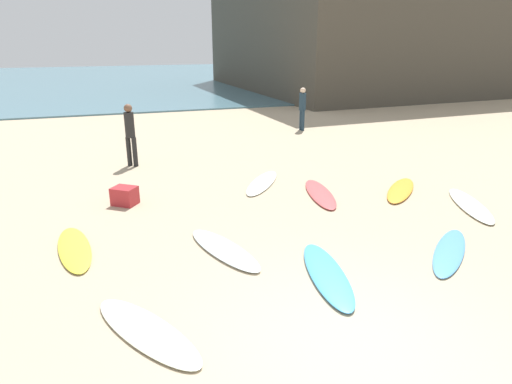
{
  "coord_description": "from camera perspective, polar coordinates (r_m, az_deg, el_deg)",
  "views": [
    {
      "loc": [
        -2.71,
        -4.1,
        3.68
      ],
      "look_at": [
        0.43,
        5.22,
        0.3
      ],
      "focal_mm": 31.76,
      "sensor_mm": 36.0,
      "label": 1
    }
  ],
  "objects": [
    {
      "name": "beachgoer_near",
      "position": [
        13.89,
        -15.57,
        7.34
      ],
      "size": [
        0.39,
        0.39,
        1.85
      ],
      "rotation": [
        0.0,
        0.0,
        2.51
      ],
      "color": "black",
      "rests_on": "ground_plane"
    },
    {
      "name": "surfboard_0",
      "position": [
        7.53,
        8.94,
        -10.17
      ],
      "size": [
        1.0,
        2.3,
        0.09
      ],
      "primitive_type": "ellipsoid",
      "rotation": [
        0.0,
        0.0,
        2.94
      ],
      "color": "#459FDA",
      "rests_on": "ground_plane"
    },
    {
      "name": "surfboard_4",
      "position": [
        11.95,
        0.78,
        1.19
      ],
      "size": [
        1.73,
        2.17,
        0.06
      ],
      "primitive_type": "ellipsoid",
      "rotation": [
        0.0,
        0.0,
        2.54
      ],
      "color": "silver",
      "rests_on": "ground_plane"
    },
    {
      "name": "surfboard_6",
      "position": [
        6.36,
        -13.6,
        -16.67
      ],
      "size": [
        1.54,
        2.15,
        0.06
      ],
      "primitive_type": "ellipsoid",
      "rotation": [
        0.0,
        0.0,
        0.5
      ],
      "color": "silver",
      "rests_on": "ground_plane"
    },
    {
      "name": "ocean_water",
      "position": [
        43.79,
        -15.42,
        13.56
      ],
      "size": [
        120.0,
        40.0,
        0.08
      ],
      "primitive_type": "cube",
      "color": "slate",
      "rests_on": "ground_plane"
    },
    {
      "name": "beach_cooler",
      "position": [
        10.85,
        -16.21,
        -0.47
      ],
      "size": [
        0.67,
        0.65,
        0.42
      ],
      "primitive_type": "cube",
      "rotation": [
        0.0,
        0.0,
        2.5
      ],
      "color": "#B2282D",
      "rests_on": "ground_plane"
    },
    {
      "name": "surfboard_8",
      "position": [
        8.9,
        23.19,
        -6.9
      ],
      "size": [
        1.94,
        1.84,
        0.06
      ],
      "primitive_type": "ellipsoid",
      "rotation": [
        0.0,
        0.0,
        -0.83
      ],
      "color": "#5097DA",
      "rests_on": "ground_plane"
    },
    {
      "name": "surfboard_1",
      "position": [
        8.26,
        -4.04,
        -7.21
      ],
      "size": [
        1.17,
        2.17,
        0.08
      ],
      "primitive_type": "ellipsoid",
      "rotation": [
        0.0,
        0.0,
        3.44
      ],
      "color": "white",
      "rests_on": "ground_plane"
    },
    {
      "name": "surfboard_7",
      "position": [
        8.92,
        -21.9,
        -6.62
      ],
      "size": [
        0.81,
        2.14,
        0.07
      ],
      "primitive_type": "ellipsoid",
      "rotation": [
        0.0,
        0.0,
        3.27
      ],
      "color": "yellow",
      "rests_on": "ground_plane"
    },
    {
      "name": "surfboard_5",
      "position": [
        11.45,
        25.37,
        -1.48
      ],
      "size": [
        1.42,
        2.36,
        0.08
      ],
      "primitive_type": "ellipsoid",
      "rotation": [
        0.0,
        0.0,
        -0.4
      ],
      "color": "white",
      "rests_on": "ground_plane"
    },
    {
      "name": "ground_plane",
      "position": [
        6.14,
        12.48,
        -18.42
      ],
      "size": [
        120.0,
        120.0,
        0.0
      ],
      "primitive_type": "plane",
      "color": "tan"
    },
    {
      "name": "coastal_headland",
      "position": [
        39.15,
        19.9,
        19.38
      ],
      "size": [
        28.68,
        19.7,
        9.33
      ],
      "primitive_type": "cube",
      "rotation": [
        0.0,
        0.0,
        0.05
      ],
      "color": "#474238",
      "rests_on": "ground_plane"
    },
    {
      "name": "beachgoer_mid",
      "position": [
        18.9,
        5.86,
        10.64
      ],
      "size": [
        0.3,
        0.34,
        1.74
      ],
      "rotation": [
        0.0,
        0.0,
        4.65
      ],
      "color": "#1E3342",
      "rests_on": "ground_plane"
    },
    {
      "name": "surfboard_3",
      "position": [
        11.2,
        8.08,
        -0.2
      ],
      "size": [
        1.03,
        2.3,
        0.08
      ],
      "primitive_type": "ellipsoid",
      "rotation": [
        0.0,
        0.0,
        -0.22
      ],
      "color": "#DF5152",
      "rests_on": "ground_plane"
    },
    {
      "name": "surfboard_2",
      "position": [
        11.91,
        17.76,
        0.25
      ],
      "size": [
        1.9,
        1.93,
        0.08
      ],
      "primitive_type": "ellipsoid",
      "rotation": [
        0.0,
        0.0,
        -0.77
      ],
      "color": "orange",
      "rests_on": "ground_plane"
    }
  ]
}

